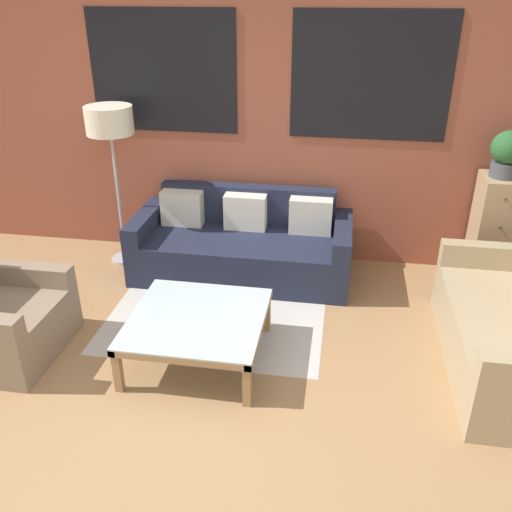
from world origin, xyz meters
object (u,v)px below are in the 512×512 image
object	(u,v)px
coffee_table	(197,322)
potted_plant	(508,153)
drawer_cabinet	(491,231)
couch_dark	(243,245)
floor_lamp	(110,126)

from	to	relation	value
coffee_table	potted_plant	xyz separation A→B (m)	(2.35, 1.60, 0.93)
coffee_table	drawer_cabinet	world-z (taller)	drawer_cabinet
couch_dark	coffee_table	xyz separation A→B (m)	(-0.07, -1.40, 0.03)
potted_plant	drawer_cabinet	bearing A→B (deg)	-90.00
couch_dark	floor_lamp	bearing A→B (deg)	176.59
coffee_table	drawer_cabinet	size ratio (longest dim) A/B	0.95
drawer_cabinet	potted_plant	bearing A→B (deg)	90.00
coffee_table	floor_lamp	bearing A→B (deg)	128.38
couch_dark	drawer_cabinet	bearing A→B (deg)	5.00
coffee_table	floor_lamp	xyz separation A→B (m)	(-1.17, 1.48, 1.05)
couch_dark	potted_plant	size ratio (longest dim) A/B	5.03
drawer_cabinet	floor_lamp	bearing A→B (deg)	-177.97
floor_lamp	potted_plant	xyz separation A→B (m)	(3.51, 0.12, -0.12)
floor_lamp	couch_dark	bearing A→B (deg)	-3.41
couch_dark	floor_lamp	distance (m)	1.65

